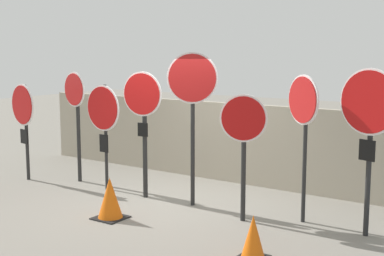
{
  "coord_description": "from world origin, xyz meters",
  "views": [
    {
      "loc": [
        5.48,
        -7.22,
        2.63
      ],
      "look_at": [
        0.5,
        0.0,
        1.36
      ],
      "focal_mm": 50.0,
      "sensor_mm": 36.0,
      "label": 1
    }
  ],
  "objects_px": {
    "stop_sign_0": "(23,112)",
    "stop_sign_2": "(103,115)",
    "stop_sign_7": "(369,117)",
    "traffic_cone_1": "(110,198)",
    "stop_sign_4": "(192,94)",
    "stop_sign_6": "(303,113)",
    "traffic_cone_0": "(253,237)",
    "stop_sign_1": "(76,105)",
    "stop_sign_3": "(143,110)",
    "stop_sign_5": "(243,132)"
  },
  "relations": [
    {
      "from": "stop_sign_5",
      "to": "traffic_cone_1",
      "type": "xyz_separation_m",
      "value": [
        -1.79,
        -1.05,
        -1.08
      ]
    },
    {
      "from": "stop_sign_0",
      "to": "stop_sign_2",
      "type": "height_order",
      "value": "stop_sign_2"
    },
    {
      "from": "stop_sign_6",
      "to": "stop_sign_5",
      "type": "bearing_deg",
      "value": -115.01
    },
    {
      "from": "stop_sign_4",
      "to": "stop_sign_7",
      "type": "bearing_deg",
      "value": -26.3
    },
    {
      "from": "traffic_cone_1",
      "to": "stop_sign_3",
      "type": "bearing_deg",
      "value": 105.04
    },
    {
      "from": "stop_sign_2",
      "to": "stop_sign_3",
      "type": "bearing_deg",
      "value": 3.32
    },
    {
      "from": "stop_sign_4",
      "to": "traffic_cone_1",
      "type": "height_order",
      "value": "stop_sign_4"
    },
    {
      "from": "stop_sign_7",
      "to": "stop_sign_0",
      "type": "bearing_deg",
      "value": -158.94
    },
    {
      "from": "stop_sign_3",
      "to": "stop_sign_7",
      "type": "relative_size",
      "value": 0.95
    },
    {
      "from": "stop_sign_3",
      "to": "stop_sign_7",
      "type": "distance_m",
      "value": 3.89
    },
    {
      "from": "stop_sign_0",
      "to": "traffic_cone_0",
      "type": "bearing_deg",
      "value": -0.21
    },
    {
      "from": "stop_sign_3",
      "to": "stop_sign_1",
      "type": "bearing_deg",
      "value": 167.58
    },
    {
      "from": "stop_sign_7",
      "to": "traffic_cone_0",
      "type": "relative_size",
      "value": 4.22
    },
    {
      "from": "stop_sign_0",
      "to": "stop_sign_6",
      "type": "distance_m",
      "value": 5.78
    },
    {
      "from": "stop_sign_5",
      "to": "stop_sign_6",
      "type": "bearing_deg",
      "value": 12.32
    },
    {
      "from": "stop_sign_0",
      "to": "traffic_cone_0",
      "type": "relative_size",
      "value": 3.47
    },
    {
      "from": "stop_sign_1",
      "to": "stop_sign_5",
      "type": "relative_size",
      "value": 1.12
    },
    {
      "from": "stop_sign_4",
      "to": "traffic_cone_1",
      "type": "distance_m",
      "value": 2.17
    },
    {
      "from": "stop_sign_3",
      "to": "traffic_cone_1",
      "type": "bearing_deg",
      "value": -82.1
    },
    {
      "from": "stop_sign_7",
      "to": "traffic_cone_1",
      "type": "height_order",
      "value": "stop_sign_7"
    },
    {
      "from": "stop_sign_1",
      "to": "stop_sign_6",
      "type": "height_order",
      "value": "stop_sign_6"
    },
    {
      "from": "traffic_cone_0",
      "to": "stop_sign_1",
      "type": "bearing_deg",
      "value": 161.94
    },
    {
      "from": "stop_sign_3",
      "to": "stop_sign_2",
      "type": "bearing_deg",
      "value": 171.84
    },
    {
      "from": "stop_sign_3",
      "to": "stop_sign_5",
      "type": "relative_size",
      "value": 1.14
    },
    {
      "from": "stop_sign_1",
      "to": "stop_sign_6",
      "type": "xyz_separation_m",
      "value": [
        4.76,
        0.13,
        0.13
      ]
    },
    {
      "from": "stop_sign_3",
      "to": "stop_sign_6",
      "type": "height_order",
      "value": "stop_sign_6"
    },
    {
      "from": "stop_sign_6",
      "to": "stop_sign_1",
      "type": "bearing_deg",
      "value": -145.77
    },
    {
      "from": "stop_sign_4",
      "to": "stop_sign_5",
      "type": "bearing_deg",
      "value": -41.86
    },
    {
      "from": "stop_sign_1",
      "to": "stop_sign_0",
      "type": "bearing_deg",
      "value": -141.24
    },
    {
      "from": "stop_sign_5",
      "to": "traffic_cone_0",
      "type": "bearing_deg",
      "value": -75.48
    },
    {
      "from": "stop_sign_1",
      "to": "stop_sign_3",
      "type": "xyz_separation_m",
      "value": [
        1.88,
        -0.17,
        0.02
      ]
    },
    {
      "from": "stop_sign_1",
      "to": "stop_sign_7",
      "type": "relative_size",
      "value": 0.92
    },
    {
      "from": "stop_sign_2",
      "to": "stop_sign_5",
      "type": "distance_m",
      "value": 3.11
    },
    {
      "from": "traffic_cone_1",
      "to": "stop_sign_5",
      "type": "bearing_deg",
      "value": 30.43
    },
    {
      "from": "stop_sign_0",
      "to": "stop_sign_4",
      "type": "height_order",
      "value": "stop_sign_4"
    },
    {
      "from": "stop_sign_5",
      "to": "traffic_cone_1",
      "type": "relative_size",
      "value": 2.99
    },
    {
      "from": "stop_sign_4",
      "to": "stop_sign_5",
      "type": "xyz_separation_m",
      "value": [
        1.12,
        -0.25,
        -0.51
      ]
    },
    {
      "from": "stop_sign_4",
      "to": "traffic_cone_0",
      "type": "xyz_separation_m",
      "value": [
        1.96,
        -1.48,
        -1.64
      ]
    },
    {
      "from": "stop_sign_2",
      "to": "stop_sign_5",
      "type": "height_order",
      "value": "stop_sign_2"
    },
    {
      "from": "stop_sign_4",
      "to": "stop_sign_6",
      "type": "relative_size",
      "value": 1.14
    },
    {
      "from": "stop_sign_3",
      "to": "stop_sign_4",
      "type": "bearing_deg",
      "value": -2.98
    },
    {
      "from": "stop_sign_1",
      "to": "stop_sign_5",
      "type": "height_order",
      "value": "stop_sign_1"
    },
    {
      "from": "stop_sign_3",
      "to": "traffic_cone_1",
      "type": "xyz_separation_m",
      "value": [
        0.33,
        -1.23,
        -1.26
      ]
    },
    {
      "from": "stop_sign_4",
      "to": "stop_sign_6",
      "type": "xyz_separation_m",
      "value": [
        1.87,
        0.23,
        -0.22
      ]
    },
    {
      "from": "stop_sign_7",
      "to": "stop_sign_1",
      "type": "bearing_deg",
      "value": -163.23
    },
    {
      "from": "stop_sign_0",
      "to": "stop_sign_5",
      "type": "distance_m",
      "value": 4.98
    },
    {
      "from": "stop_sign_0",
      "to": "stop_sign_3",
      "type": "height_order",
      "value": "stop_sign_3"
    },
    {
      "from": "stop_sign_5",
      "to": "traffic_cone_0",
      "type": "distance_m",
      "value": 1.87
    },
    {
      "from": "stop_sign_1",
      "to": "traffic_cone_1",
      "type": "distance_m",
      "value": 2.9
    },
    {
      "from": "stop_sign_3",
      "to": "stop_sign_7",
      "type": "bearing_deg",
      "value": -3.97
    }
  ]
}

